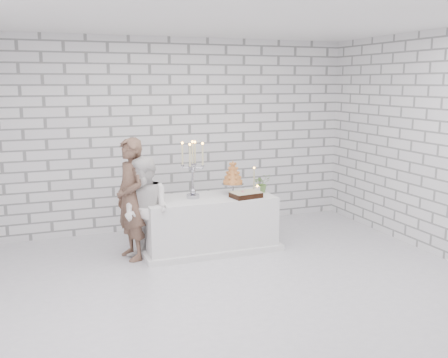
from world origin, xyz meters
TOP-DOWN VIEW (x-y plane):
  - ground at (0.00, 0.00)m, footprint 6.00×5.00m
  - ceiling at (0.00, 0.00)m, footprint 6.00×5.00m
  - wall_back at (0.00, 2.50)m, footprint 6.00×0.01m
  - wall_front at (0.00, -2.50)m, footprint 6.00×0.01m
  - wall_right at (3.00, 0.00)m, footprint 0.01×5.00m
  - cake_table at (0.19, 1.23)m, footprint 1.80×0.80m
  - groom at (-0.88, 1.22)m, footprint 0.52×0.67m
  - bride at (-0.72, 1.01)m, footprint 0.82×0.85m
  - candelabra at (-0.03, 1.24)m, footprint 0.39×0.39m
  - croquembouche at (0.58, 1.29)m, footprint 0.32×0.32m
  - chocolate_cake at (0.67, 1.02)m, footprint 0.43×0.34m
  - pillar_candle at (0.88, 1.12)m, footprint 0.10×0.10m
  - extra_taper at (0.97, 1.44)m, footprint 0.06×0.06m
  - flowers at (1.01, 1.25)m, footprint 0.25×0.22m

SIDE VIEW (x-z plane):
  - ground at x=0.00m, z-range -0.01..0.01m
  - cake_table at x=0.19m, z-range 0.00..0.75m
  - bride at x=-0.72m, z-range 0.00..1.39m
  - chocolate_cake at x=0.67m, z-range 0.75..0.83m
  - groom at x=-0.88m, z-range 0.00..1.61m
  - pillar_candle at x=0.88m, z-range 0.75..0.87m
  - flowers at x=1.01m, z-range 0.75..1.02m
  - extra_taper at x=0.97m, z-range 0.75..1.07m
  - croquembouche at x=0.58m, z-range 0.75..1.23m
  - candelabra at x=-0.03m, z-range 0.75..1.54m
  - wall_back at x=0.00m, z-range 0.00..3.00m
  - wall_front at x=0.00m, z-range 0.00..3.00m
  - wall_right at x=3.00m, z-range 0.00..3.00m
  - ceiling at x=0.00m, z-range 3.00..3.00m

